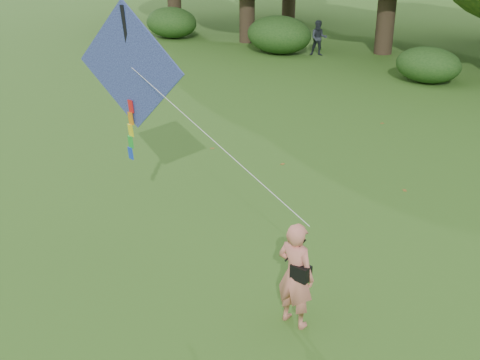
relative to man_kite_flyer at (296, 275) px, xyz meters
The scene contains 6 objects.
ground 1.50m from the man_kite_flyer, 146.42° to the right, with size 100.00×100.00×0.00m, color #265114.
man_kite_flyer is the anchor object (origin of this frame).
bystander_left 21.12m from the man_kite_flyer, 121.98° to the left, with size 0.81×0.63×1.68m, color #282D35.
crossbody_bag 0.17m from the man_kite_flyer, 14.61° to the right, with size 0.43×0.20×0.72m.
flying_kite 5.15m from the man_kite_flyer, behind, with size 5.94×0.85×3.28m.
fallen_leaves 5.02m from the man_kite_flyer, 92.54° to the left, with size 10.62×10.97×0.01m.
Camera 1 is at (5.58, -6.25, 6.24)m, focal length 45.00 mm.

